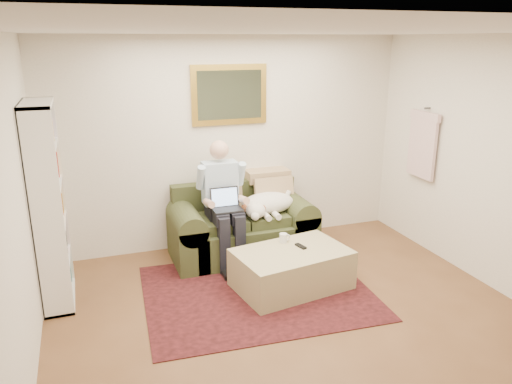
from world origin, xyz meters
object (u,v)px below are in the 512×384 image
laptop (226,204)px  seated_man (224,205)px  bookshelf (49,206)px  ottoman (291,269)px  sofa (242,231)px  coffee_mug (283,238)px  sleeping_dog (268,203)px

laptop → seated_man: bearing=90.0°
seated_man → bookshelf: bookshelf is taller
bookshelf → ottoman: bearing=-13.7°
sofa → coffee_mug: bearing=-73.1°
sofa → seated_man: bearing=-148.5°
coffee_mug → ottoman: bearing=-90.4°
seated_man → bookshelf: 1.88m
sleeping_dog → bookshelf: (-2.40, -0.35, 0.35)m
sleeping_dog → coffee_mug: 0.70m
seated_man → laptop: size_ratio=4.33×
seated_man → ottoman: bearing=-60.2°
coffee_mug → bookshelf: (-2.33, 0.33, 0.53)m
sofa → seated_man: (-0.26, -0.16, 0.42)m
seated_man → ottoman: seated_man is taller
seated_man → sleeping_dog: 0.57m
sofa → coffee_mug: 0.82m
seated_man → bookshelf: (-1.84, -0.28, 0.28)m
seated_man → laptop: 0.07m
sofa → coffee_mug: (0.23, -0.76, 0.18)m
laptop → sleeping_dog: laptop is taller
coffee_mug → bookshelf: bearing=172.0°
sofa → seated_man: 0.52m
bookshelf → seated_man: bearing=8.6°
coffee_mug → bookshelf: 2.41m
laptop → coffee_mug: bearing=-47.9°
ottoman → bookshelf: bearing=166.3°
ottoman → bookshelf: 2.52m
laptop → sofa: bearing=41.0°
sofa → bookshelf: (-2.10, -0.43, 0.71)m
ottoman → bookshelf: size_ratio=0.58×
ottoman → sleeping_dog: bearing=85.2°
seated_man → laptop: (0.00, -0.07, 0.03)m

